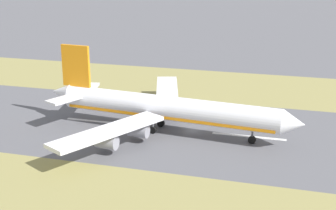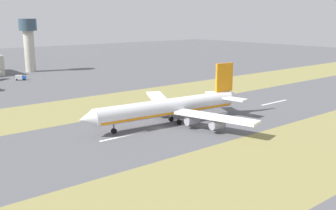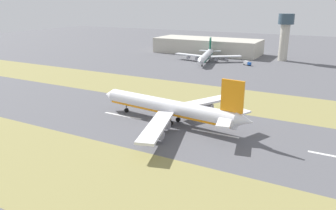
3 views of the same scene
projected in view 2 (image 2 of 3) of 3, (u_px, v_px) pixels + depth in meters
name	position (u px, v px, depth m)	size (l,w,h in m)	color
ground_plane	(159.00, 128.00, 134.98)	(800.00, 800.00, 0.00)	#56565B
grass_median_west	(267.00, 166.00, 101.05)	(40.00, 600.00, 0.01)	olive
grass_median_east	(94.00, 106.00, 168.91)	(40.00, 600.00, 0.01)	olive
centreline_dash_near	(274.00, 102.00, 175.77)	(1.20, 18.00, 0.01)	silver
centreline_dash_mid	(212.00, 116.00, 150.99)	(1.20, 18.00, 0.01)	silver
centreline_dash_far	(124.00, 136.00, 126.21)	(1.20, 18.00, 0.01)	silver
airplane_main_jet	(172.00, 107.00, 139.91)	(63.79, 67.21, 20.20)	white
control_tower	(29.00, 39.00, 270.28)	(12.00, 12.00, 36.32)	#BCB7A8
service_truck	(20.00, 77.00, 237.48)	(4.88, 6.30, 3.10)	#1E51B2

